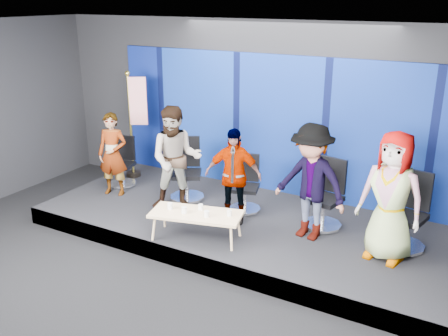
{
  "coord_description": "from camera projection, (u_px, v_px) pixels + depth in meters",
  "views": [
    {
      "loc": [
        3.55,
        -4.43,
        3.9
      ],
      "look_at": [
        -0.31,
        2.4,
        1.18
      ],
      "focal_mm": 40.0,
      "sensor_mm": 36.0,
      "label": 1
    }
  ],
  "objects": [
    {
      "name": "backdrop",
      "position": [
        279.0,
        126.0,
        9.29
      ],
      "size": [
        7.0,
        0.08,
        2.6
      ],
      "primitive_type": "cube",
      "color": "#060F4D",
      "rests_on": "riser"
    },
    {
      "name": "flag_stand",
      "position": [
        136.0,
        122.0,
        10.1
      ],
      "size": [
        0.48,
        0.33,
        2.2
      ],
      "rotation": [
        0.0,
        0.0,
        0.53
      ],
      "color": "black",
      "rests_on": "riser"
    },
    {
      "name": "room_walls",
      "position": [
        145.0,
        129.0,
        5.77
      ],
      "size": [
        10.02,
        8.02,
        3.51
      ],
      "color": "black",
      "rests_on": "ground"
    },
    {
      "name": "mug_a",
      "position": [
        170.0,
        206.0,
        7.79
      ],
      "size": [
        0.09,
        0.09,
        0.1
      ],
      "primitive_type": "cylinder",
      "color": "silver",
      "rests_on": "coffee_table"
    },
    {
      "name": "chair_c",
      "position": [
        246.0,
        192.0,
        8.75
      ],
      "size": [
        0.7,
        0.7,
        0.99
      ],
      "rotation": [
        0.0,
        0.0,
        0.3
      ],
      "color": "silver",
      "rests_on": "riser"
    },
    {
      "name": "panelist_e",
      "position": [
        391.0,
        197.0,
        6.94
      ],
      "size": [
        1.02,
        0.76,
        1.89
      ],
      "primitive_type": "imported",
      "rotation": [
        0.0,
        0.0,
        -0.19
      ],
      "color": "black",
      "rests_on": "riser"
    },
    {
      "name": "mug_c",
      "position": [
        201.0,
        207.0,
        7.76
      ],
      "size": [
        0.08,
        0.08,
        0.09
      ],
      "primitive_type": "cylinder",
      "color": "silver",
      "rests_on": "coffee_table"
    },
    {
      "name": "ground",
      "position": [
        155.0,
        308.0,
        6.57
      ],
      "size": [
        10.0,
        10.0,
        0.0
      ],
      "primitive_type": "plane",
      "color": "black",
      "rests_on": "ground"
    },
    {
      "name": "mug_d",
      "position": [
        207.0,
        214.0,
        7.52
      ],
      "size": [
        0.08,
        0.08,
        0.1
      ],
      "primitive_type": "cylinder",
      "color": "silver",
      "rests_on": "coffee_table"
    },
    {
      "name": "coffee_table",
      "position": [
        196.0,
        215.0,
        7.68
      ],
      "size": [
        1.51,
        0.93,
        0.43
      ],
      "rotation": [
        0.0,
        0.0,
        0.26
      ],
      "color": "tan",
      "rests_on": "riser"
    },
    {
      "name": "chair_b",
      "position": [
        187.0,
        179.0,
        9.25
      ],
      "size": [
        0.88,
        0.88,
        1.14
      ],
      "rotation": [
        0.0,
        0.0,
        0.51
      ],
      "color": "silver",
      "rests_on": "riser"
    },
    {
      "name": "mug_e",
      "position": [
        229.0,
        213.0,
        7.55
      ],
      "size": [
        0.08,
        0.08,
        0.09
      ],
      "primitive_type": "cylinder",
      "color": "silver",
      "rests_on": "coffee_table"
    },
    {
      "name": "panelist_c",
      "position": [
        233.0,
        176.0,
        8.18
      ],
      "size": [
        1.01,
        0.65,
        1.6
      ],
      "primitive_type": "imported",
      "rotation": [
        0.0,
        0.0,
        0.3
      ],
      "color": "black",
      "rests_on": "riser"
    },
    {
      "name": "panelist_a",
      "position": [
        113.0,
        154.0,
        9.32
      ],
      "size": [
        0.65,
        0.52,
        1.57
      ],
      "primitive_type": "imported",
      "rotation": [
        0.0,
        0.0,
        0.27
      ],
      "color": "black",
      "rests_on": "riser"
    },
    {
      "name": "chair_d",
      "position": [
        325.0,
        205.0,
        8.11
      ],
      "size": [
        0.74,
        0.74,
        1.13
      ],
      "rotation": [
        0.0,
        0.0,
        -0.18
      ],
      "color": "silver",
      "rests_on": "riser"
    },
    {
      "name": "panelist_b",
      "position": [
        176.0,
        159.0,
        8.6
      ],
      "size": [
        1.13,
        1.05,
        1.85
      ],
      "primitive_type": "imported",
      "rotation": [
        0.0,
        0.0,
        0.51
      ],
      "color": "black",
      "rests_on": "riser"
    },
    {
      "name": "chair_a",
      "position": [
        123.0,
        169.0,
        9.94
      ],
      "size": [
        0.67,
        0.67,
        0.97
      ],
      "rotation": [
        0.0,
        0.0,
        0.27
      ],
      "color": "silver",
      "rests_on": "riser"
    },
    {
      "name": "panelist_d",
      "position": [
        311.0,
        182.0,
        7.57
      ],
      "size": [
        1.28,
        0.88,
        1.83
      ],
      "primitive_type": "imported",
      "rotation": [
        0.0,
        0.0,
        -0.18
      ],
      "color": "black",
      "rests_on": "riser"
    },
    {
      "name": "mug_b",
      "position": [
        184.0,
        210.0,
        7.64
      ],
      "size": [
        0.09,
        0.09,
        0.1
      ],
      "primitive_type": "cylinder",
      "color": "silver",
      "rests_on": "coffee_table"
    },
    {
      "name": "chair_e",
      "position": [
        406.0,
        223.0,
        7.43
      ],
      "size": [
        0.77,
        0.77,
        1.17
      ],
      "rotation": [
        0.0,
        0.0,
        -0.19
      ],
      "color": "silver",
      "rests_on": "riser"
    },
    {
      "name": "riser",
      "position": [
        243.0,
        226.0,
        8.58
      ],
      "size": [
        7.0,
        3.0,
        0.3
      ],
      "primitive_type": "cube",
      "color": "black",
      "rests_on": "ground"
    }
  ]
}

